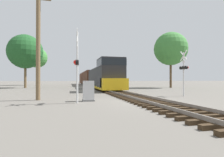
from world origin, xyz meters
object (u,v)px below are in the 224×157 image
at_px(freight_train, 91,78).
at_px(crossing_signal_far, 184,69).
at_px(utility_pole, 38,44).
at_px(tree_deep_background, 37,58).
at_px(crossing_signal_near, 77,63).
at_px(tree_far_right, 171,49).
at_px(relay_cabinet, 88,91).
at_px(tree_mid_background, 25,52).

height_order(freight_train, crossing_signal_far, freight_train).
xyz_separation_m(freight_train, utility_pole, (-7.33, -28.12, 2.29)).
bearing_deg(utility_pole, tree_deep_background, 99.75).
bearing_deg(crossing_signal_near, utility_pole, -127.50).
relative_size(crossing_signal_far, tree_deep_background, 0.40).
relative_size(crossing_signal_far, tree_far_right, 0.40).
relative_size(freight_train, crossing_signal_far, 11.37).
relative_size(relay_cabinet, tree_mid_background, 0.15).
distance_m(crossing_signal_far, relay_cabinet, 9.11).
bearing_deg(crossing_signal_near, tree_deep_background, -163.20).
bearing_deg(crossing_signal_far, tree_far_right, -29.95).
bearing_deg(tree_far_right, crossing_signal_far, -118.62).
distance_m(relay_cabinet, tree_mid_background, 25.15).
height_order(tree_mid_background, tree_deep_background, tree_deep_background).
bearing_deg(crossing_signal_near, tree_mid_background, -156.52).
distance_m(freight_train, tree_deep_background, 18.15).
bearing_deg(freight_train, tree_mid_background, -151.71).
xyz_separation_m(tree_mid_background, tree_deep_background, (-0.93, 17.13, 0.97)).
bearing_deg(tree_mid_background, utility_pole, -75.05).
bearing_deg(crossing_signal_near, crossing_signal_far, 108.03).
bearing_deg(crossing_signal_far, crossing_signal_near, 102.76).
bearing_deg(tree_mid_background, freight_train, 28.29).
xyz_separation_m(relay_cabinet, tree_far_right, (17.16, 16.84, 6.60)).
distance_m(freight_train, tree_far_right, 19.28).
height_order(freight_train, tree_far_right, tree_far_right).
xyz_separation_m(crossing_signal_far, tree_mid_background, (-18.00, 21.11, 4.21)).
height_order(crossing_signal_near, tree_deep_background, tree_deep_background).
xyz_separation_m(crossing_signal_near, tree_far_right, (18.00, 17.73, 4.73)).
xyz_separation_m(freight_train, relay_cabinet, (-3.78, -29.62, -1.18)).
bearing_deg(utility_pole, tree_far_right, 36.53).
xyz_separation_m(crossing_signal_near, tree_mid_background, (-8.35, 23.53, 4.10)).
relative_size(relay_cabinet, tree_far_right, 0.14).
distance_m(relay_cabinet, tree_far_right, 24.93).
distance_m(utility_pole, tree_deep_background, 38.99).
bearing_deg(tree_mid_background, tree_far_right, -12.41).
bearing_deg(tree_mid_background, tree_deep_background, 93.11).
relative_size(crossing_signal_near, tree_deep_background, 0.45).
height_order(crossing_signal_far, tree_mid_background, tree_mid_background).
distance_m(freight_train, crossing_signal_far, 28.54).
bearing_deg(crossing_signal_far, tree_deep_background, 25.00).
relative_size(crossing_signal_near, tree_far_right, 0.46).
relative_size(crossing_signal_far, utility_pole, 0.51).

